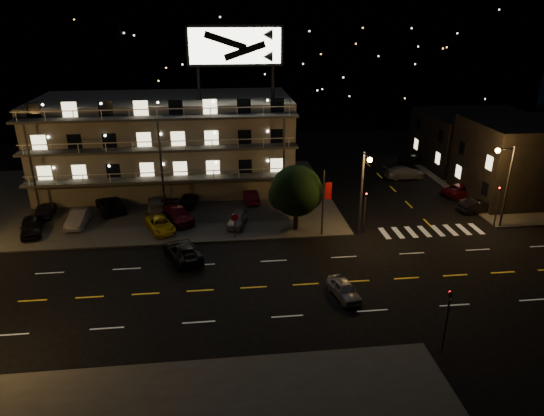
{
  "coord_description": "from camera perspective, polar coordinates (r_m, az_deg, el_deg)",
  "views": [
    {
      "loc": [
        -4.2,
        -31.59,
        19.34
      ],
      "look_at": [
        0.31,
        8.0,
        3.15
      ],
      "focal_mm": 32.0,
      "sensor_mm": 36.0,
      "label": 1
    }
  ],
  "objects": [
    {
      "name": "side_bldg_front",
      "position": [
        60.5,
        28.3,
        5.0
      ],
      "size": [
        14.06,
        10.0,
        8.5
      ],
      "color": "black",
      "rests_on": "ground"
    },
    {
      "name": "lot_car_0",
      "position": [
        50.05,
        -26.51,
        -1.98
      ],
      "size": [
        2.88,
        4.65,
        1.48
      ],
      "primitive_type": "imported",
      "rotation": [
        0.0,
        0.0,
        0.28
      ],
      "color": "black",
      "rests_on": "curb_nw"
    },
    {
      "name": "side_car_0",
      "position": [
        54.41,
        23.16,
        0.2
      ],
      "size": [
        4.26,
        1.82,
        1.37
      ],
      "primitive_type": "imported",
      "rotation": [
        0.0,
        0.0,
        1.66
      ],
      "color": "black",
      "rests_on": "ground"
    },
    {
      "name": "lot_car_3",
      "position": [
        48.47,
        -11.01,
        -0.7
      ],
      "size": [
        3.83,
        5.44,
        1.46
      ],
      "primitive_type": "imported",
      "rotation": [
        0.0,
        0.0,
        0.4
      ],
      "color": "#550C18",
      "rests_on": "curb_nw"
    },
    {
      "name": "tree",
      "position": [
        44.8,
        2.81,
        1.87
      ],
      "size": [
        4.96,
        4.78,
        6.25
      ],
      "color": "black",
      "rests_on": "curb_nw"
    },
    {
      "name": "stop_sign",
      "position": [
        43.87,
        -4.39,
        -1.65
      ],
      "size": [
        0.91,
        0.11,
        2.61
      ],
      "color": "#2D2D30",
      "rests_on": "ground"
    },
    {
      "name": "road_car_west",
      "position": [
        41.45,
        -10.46,
        -5.0
      ],
      "size": [
        4.04,
        5.58,
        1.41
      ],
      "primitive_type": "imported",
      "rotation": [
        0.0,
        0.0,
        3.52
      ],
      "color": "black",
      "rests_on": "ground"
    },
    {
      "name": "side_car_1",
      "position": [
        58.75,
        21.48,
        2.0
      ],
      "size": [
        5.31,
        3.72,
        1.35
      ],
      "primitive_type": "imported",
      "rotation": [
        0.0,
        0.0,
        1.91
      ],
      "color": "#550C18",
      "rests_on": "ground"
    },
    {
      "name": "streetlight_nc",
      "position": [
        43.93,
        10.69,
        2.61
      ],
      "size": [
        0.44,
        1.92,
        8.0
      ],
      "color": "#2D2D30",
      "rests_on": "ground"
    },
    {
      "name": "lot_car_4",
      "position": [
        46.81,
        -4.11,
        -1.29
      ],
      "size": [
        2.4,
        4.01,
        1.28
      ],
      "primitive_type": "imported",
      "rotation": [
        0.0,
        0.0,
        -0.25
      ],
      "color": "#99999F",
      "rests_on": "curb_nw"
    },
    {
      "name": "lot_car_6",
      "position": [
        52.82,
        -18.5,
        0.43
      ],
      "size": [
        4.14,
        5.55,
        1.4
      ],
      "primitive_type": "imported",
      "rotation": [
        0.0,
        0.0,
        3.55
      ],
      "color": "black",
      "rests_on": "curb_nw"
    },
    {
      "name": "motel",
      "position": [
        57.5,
        -12.14,
        7.53
      ],
      "size": [
        28.0,
        13.8,
        18.1
      ],
      "color": "gray",
      "rests_on": "ground"
    },
    {
      "name": "curb_nw",
      "position": [
        55.93,
        -16.18,
        1.06
      ],
      "size": [
        44.0,
        24.0,
        0.15
      ],
      "primitive_type": "cube",
      "color": "#3B3B39",
      "rests_on": "ground"
    },
    {
      "name": "lot_car_1",
      "position": [
        50.27,
        -21.79,
        -1.1
      ],
      "size": [
        1.77,
        4.48,
        1.45
      ],
      "primitive_type": "imported",
      "rotation": [
        0.0,
        0.0,
        -0.05
      ],
      "color": "#99999F",
      "rests_on": "curb_nw"
    },
    {
      "name": "lot_car_7",
      "position": [
        52.02,
        -13.46,
        0.59
      ],
      "size": [
        2.3,
        4.61,
        1.29
      ],
      "primitive_type": "imported",
      "rotation": [
        0.0,
        0.0,
        3.26
      ],
      "color": "#99999F",
      "rests_on": "curb_nw"
    },
    {
      "name": "banner_north",
      "position": [
        44.03,
        6.12,
        0.8
      ],
      "size": [
        0.83,
        0.16,
        6.4
      ],
      "color": "#2D2D30",
      "rests_on": "ground"
    },
    {
      "name": "hill_backdrop",
      "position": [
        100.69,
        -7.84,
        17.49
      ],
      "size": [
        120.0,
        25.0,
        24.0
      ],
      "color": "black",
      "rests_on": "ground"
    },
    {
      "name": "signal_nw",
      "position": [
        45.41,
        10.88,
        0.02
      ],
      "size": [
        0.2,
        0.27,
        4.6
      ],
      "color": "#2D2D30",
      "rests_on": "ground"
    },
    {
      "name": "signal_sw",
      "position": [
        31.44,
        19.93,
        -11.63
      ],
      "size": [
        0.2,
        0.27,
        4.6
      ],
      "color": "#2D2D30",
      "rests_on": "ground"
    },
    {
      "name": "side_car_3",
      "position": [
        68.95,
        16.32,
        5.51
      ],
      "size": [
        4.08,
        1.87,
        1.36
      ],
      "primitive_type": "imported",
      "rotation": [
        0.0,
        0.0,
        1.5
      ],
      "color": "black",
      "rests_on": "ground"
    },
    {
      "name": "side_car_2",
      "position": [
        62.78,
        15.33,
        4.07
      ],
      "size": [
        5.11,
        2.2,
        1.46
      ],
      "primitive_type": "imported",
      "rotation": [
        0.0,
        0.0,
        1.6
      ],
      "color": "#99999F",
      "rests_on": "ground"
    },
    {
      "name": "lot_car_5",
      "position": [
        53.83,
        -25.06,
        -0.23
      ],
      "size": [
        1.78,
        3.97,
        1.26
      ],
      "primitive_type": "imported",
      "rotation": [
        0.0,
        0.0,
        3.26
      ],
      "color": "black",
      "rests_on": "curb_nw"
    },
    {
      "name": "signal_ne",
      "position": [
        50.74,
        25.06,
        0.65
      ],
      "size": [
        0.27,
        0.2,
        4.6
      ],
      "color": "#2D2D30",
      "rests_on": "ground"
    },
    {
      "name": "curb_ne",
      "position": [
        64.82,
        25.75,
        2.57
      ],
      "size": [
        16.0,
        24.0,
        0.15
      ],
      "primitive_type": "cube",
      "color": "#3B3B39",
      "rests_on": "ground"
    },
    {
      "name": "ground",
      "position": [
        37.27,
        0.92,
        -9.14
      ],
      "size": [
        140.0,
        140.0,
        0.0
      ],
      "primitive_type": "plane",
      "color": "black",
      "rests_on": "ground"
    },
    {
      "name": "road_car_east",
      "position": [
        36.08,
        8.47,
        -9.43
      ],
      "size": [
        2.14,
        3.79,
        1.22
      ],
      "primitive_type": "imported",
      "rotation": [
        0.0,
        0.0,
        0.21
      ],
      "color": "#99999F",
      "rests_on": "ground"
    },
    {
      "name": "lot_car_8",
      "position": [
        52.1,
        -9.8,
        0.99
      ],
      "size": [
        2.37,
        4.32,
        1.39
      ],
      "primitive_type": "imported",
      "rotation": [
        0.0,
        0.0,
        2.96
      ],
      "color": "black",
      "rests_on": "curb_nw"
    },
    {
      "name": "lot_car_9",
      "position": [
        52.51,
        -2.58,
        1.44
      ],
      "size": [
        1.87,
        4.19,
        1.34
      ],
      "primitive_type": "imported",
      "rotation": [
        0.0,
        0.0,
        3.26
      ],
      "color": "#550C18",
      "rests_on": "curb_nw"
    },
    {
      "name": "side_bldg_back",
      "position": [
        70.5,
        22.91,
        7.39
      ],
      "size": [
        14.06,
        12.0,
        7.0
      ],
      "color": "black",
      "rests_on": "ground"
    },
    {
      "name": "lot_car_2",
      "position": [
        46.79,
        -13.01,
        -1.89
      ],
      "size": [
        3.51,
        4.81,
        1.22
      ],
      "primitive_type": "imported",
      "rotation": [
        0.0,
        0.0,
        0.39
      ],
      "color": "gold",
      "rests_on": "curb_nw"
    },
    {
      "name": "streetlight_ne",
      "position": [
        49.91,
        25.74,
        3.12
      ],
      "size": [
        1.92,
        0.44,
        8.0
      ],
      "color": "#2D2D30",
      "rests_on": "ground"
    }
  ]
}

